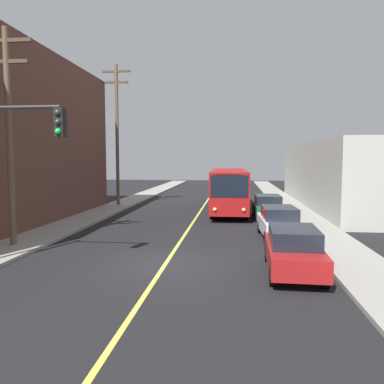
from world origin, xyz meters
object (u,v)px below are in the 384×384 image
at_px(city_bus, 229,188).
at_px(parked_car_red, 293,250).
at_px(parked_car_white, 279,222).
at_px(utility_pole_mid, 117,129).
at_px(parked_car_green, 268,207).
at_px(utility_pole_near, 9,127).
at_px(traffic_signal_left_corner, 8,151).

distance_m(city_bus, parked_car_red, 16.44).
distance_m(city_bus, parked_car_white, 10.53).
height_order(city_bus, utility_pole_mid, utility_pole_mid).
distance_m(parked_car_green, utility_pole_mid, 14.70).
height_order(parked_car_green, utility_pole_near, utility_pole_near).
bearing_deg(utility_pole_mid, parked_car_green, -25.66).
xyz_separation_m(city_bus, parked_car_red, (2.50, -16.22, -0.98)).
bearing_deg(parked_car_red, utility_pole_near, 167.43).
xyz_separation_m(parked_car_green, utility_pole_near, (-12.28, -9.87, 4.63)).
bearing_deg(utility_pole_mid, traffic_signal_left_corner, -84.28).
relative_size(city_bus, parked_car_white, 2.73).
xyz_separation_m(city_bus, parked_car_white, (2.69, -10.13, -0.98)).
height_order(parked_car_green, traffic_signal_left_corner, traffic_signal_left_corner).
bearing_deg(utility_pole_mid, utility_pole_near, -90.33).
xyz_separation_m(parked_car_white, parked_car_green, (-0.03, 6.49, 0.00)).
bearing_deg(traffic_signal_left_corner, utility_pole_mid, 95.72).
bearing_deg(parked_car_white, utility_pole_mid, 134.71).
xyz_separation_m(parked_car_red, parked_car_white, (0.18, 6.09, 0.00)).
bearing_deg(parked_car_green, utility_pole_near, -141.20).
height_order(parked_car_white, utility_pole_near, utility_pole_near).
bearing_deg(city_bus, utility_pole_mid, 166.94).
distance_m(utility_pole_mid, traffic_signal_left_corner, 19.35).
bearing_deg(parked_car_red, city_bus, 98.78).
xyz_separation_m(parked_car_red, parked_car_green, (0.16, 12.58, 0.00)).
xyz_separation_m(city_bus, parked_car_green, (2.66, -3.65, -0.98)).
bearing_deg(parked_car_green, parked_car_red, -90.73).
bearing_deg(utility_pole_mid, parked_car_red, -56.87).
distance_m(parked_car_red, parked_car_white, 6.09).
bearing_deg(parked_car_red, parked_car_green, 89.27).
bearing_deg(traffic_signal_left_corner, parked_car_red, 3.89).
bearing_deg(parked_car_red, parked_car_white, 88.27).
bearing_deg(parked_car_white, city_bus, 104.87).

